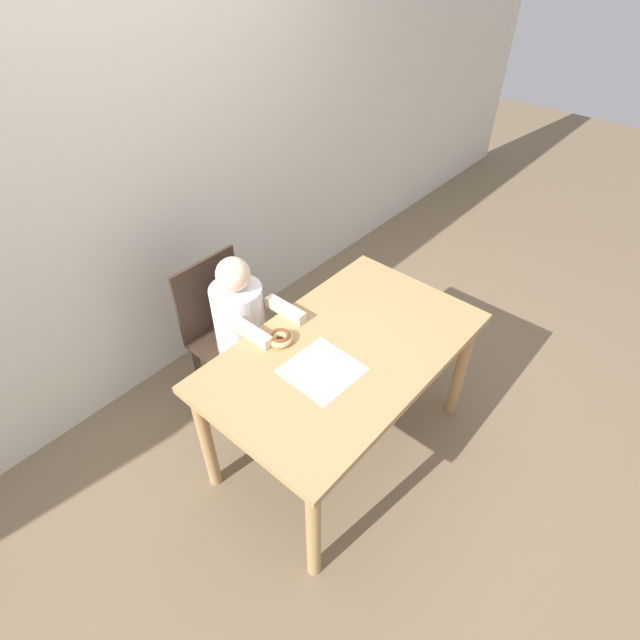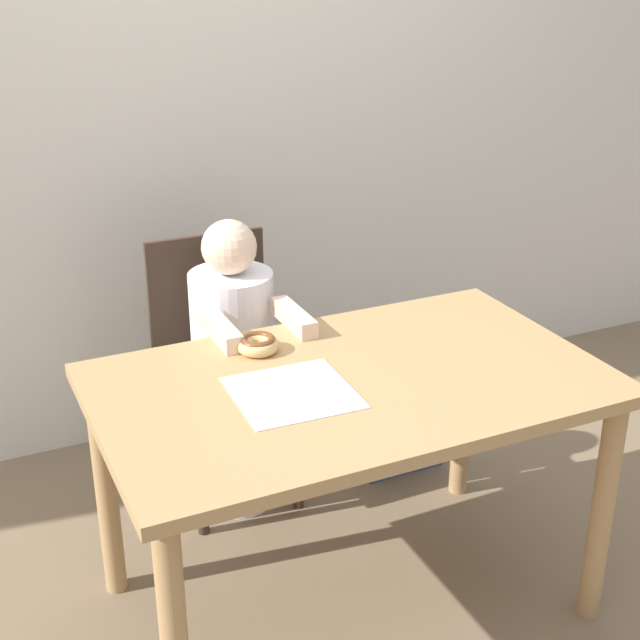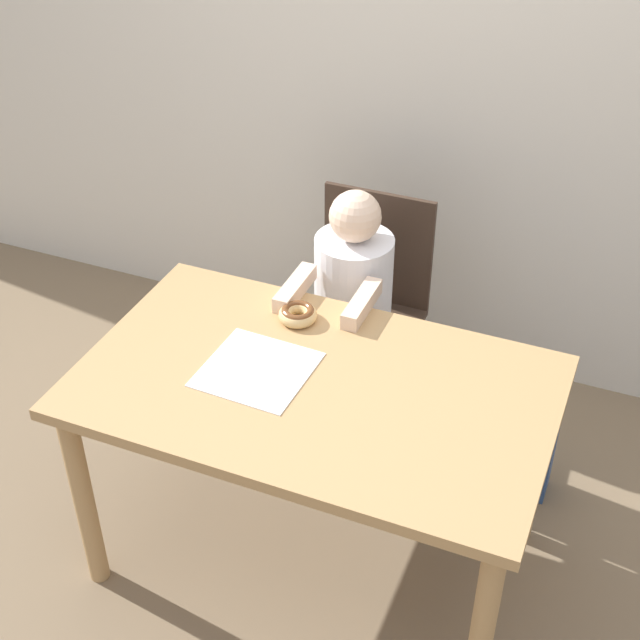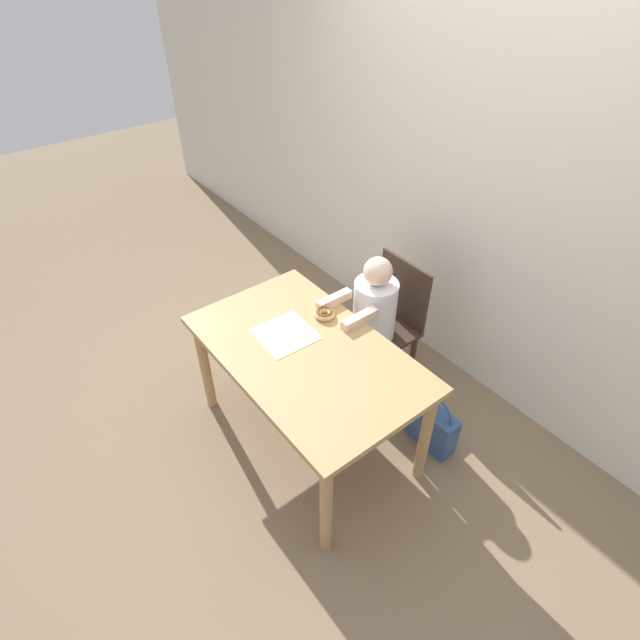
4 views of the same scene
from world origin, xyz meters
name	(u,v)px [view 2 (image 2 of 4)]	position (x,y,z in m)	size (l,w,h in m)	color
ground_plane	(348,599)	(0.00, 0.00, 0.00)	(12.00, 12.00, 0.00)	#7A664C
wall_back	(194,90)	(0.00, 1.20, 1.25)	(8.00, 0.05, 2.50)	silver
dining_table	(351,411)	(0.00, 0.00, 0.61)	(1.28, 0.78, 0.71)	tan
chair	(223,367)	(-0.11, 0.70, 0.44)	(0.39, 0.39, 0.86)	#38281E
child_figure	(235,371)	(-0.11, 0.58, 0.48)	(0.27, 0.46, 0.97)	white
donut	(258,344)	(-0.16, 0.24, 0.73)	(0.11, 0.11, 0.04)	#DBB270
napkin	(293,393)	(-0.17, -0.01, 0.71)	(0.30, 0.30, 0.00)	white
handbag	(400,430)	(0.47, 0.54, 0.15)	(0.29, 0.12, 0.39)	#2D4C84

